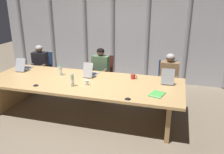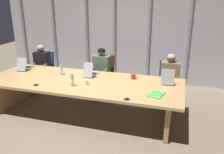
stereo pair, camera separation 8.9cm
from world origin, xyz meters
TOP-DOWN VIEW (x-y plane):
  - ground_plane at (0.00, 0.00)m, footprint 14.07×14.07m
  - conference_table at (0.00, 0.00)m, footprint 4.00×1.46m
  - curtain_backdrop at (-0.00, 2.45)m, footprint 7.03×0.17m
  - laptop_left_end at (-1.63, 0.36)m, footprint 0.26×0.48m
  - laptop_left_mid at (0.03, 0.36)m, footprint 0.24×0.44m
  - laptop_center at (1.65, 0.38)m, footprint 0.26×0.40m
  - office_chair_left_end at (-1.67, 1.17)m, footprint 0.60×0.60m
  - office_chair_left_mid at (0.03, 1.18)m, footprint 0.60×0.60m
  - office_chair_center at (1.63, 1.17)m, footprint 0.60×0.61m
  - person_left_end at (-1.67, 1.01)m, footprint 0.43×0.57m
  - person_left_mid at (0.01, 1.02)m, footprint 0.43×0.56m
  - person_center at (1.65, 1.02)m, footprint 0.43×0.55m
  - water_bottle_primary at (-0.60, 0.21)m, footprint 0.07×0.07m
  - water_bottle_secondary at (-0.08, -0.33)m, footprint 0.06×0.06m
  - coffee_mug_near at (0.95, 0.42)m, footprint 0.14×0.09m
  - coffee_mug_far at (0.16, -0.19)m, footprint 0.13×0.08m
  - conference_mic_left_side at (-0.78, -0.49)m, footprint 0.11×0.11m
  - conference_mic_middle at (1.06, -0.62)m, footprint 0.11×0.11m
  - spiral_notepad at (1.51, -0.30)m, footprint 0.30×0.35m

SIDE VIEW (x-z plane):
  - ground_plane at x=0.00m, z-range 0.00..0.00m
  - office_chair_left_end at x=-1.67m, z-range -0.11..0.82m
  - office_chair_center at x=1.63m, z-range -0.11..0.83m
  - office_chair_left_mid at x=0.03m, z-range -0.12..0.85m
  - conference_table at x=0.00m, z-range 0.23..0.97m
  - person_left_end at x=-1.67m, z-range 0.08..1.24m
  - person_center at x=1.65m, z-range 0.08..1.25m
  - person_left_mid at x=0.01m, z-range 0.08..1.27m
  - spiral_notepad at x=1.51m, z-range 0.73..0.76m
  - conference_mic_left_side at x=-0.78m, z-range 0.74..0.77m
  - conference_mic_middle at x=1.06m, z-range 0.74..0.77m
  - coffee_mug_near at x=0.95m, z-range 0.74..0.84m
  - coffee_mug_far at x=0.16m, z-range 0.74..0.84m
  - laptop_left_end at x=-1.63m, z-range 0.65..0.95m
  - laptop_left_mid at x=0.03m, z-range 0.64..0.96m
  - laptop_center at x=1.65m, z-range 0.64..0.96m
  - water_bottle_primary at x=-0.60m, z-range 0.73..0.96m
  - water_bottle_secondary at x=-0.08m, z-range 0.73..0.99m
  - curtain_backdrop at x=0.00m, z-range 0.00..3.04m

